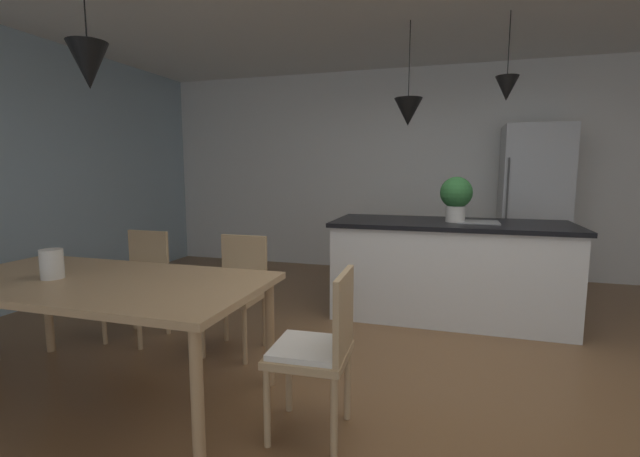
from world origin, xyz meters
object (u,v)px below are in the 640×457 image
(chair_far_left, at_px, (139,281))
(vase_on_dining_table, at_px, (52,264))
(dining_table, at_px, (101,289))
(refrigerator, at_px, (533,207))
(chair_kitchen_end, at_px, (319,347))
(potted_plant_on_island, at_px, (456,196))
(chair_far_right, at_px, (237,289))
(kitchen_island, at_px, (449,268))

(chair_far_left, distance_m, vase_on_dining_table, 1.00)
(dining_table, xyz_separation_m, refrigerator, (2.90, 3.60, 0.28))
(dining_table, relative_size, chair_kitchen_end, 2.27)
(potted_plant_on_island, distance_m, vase_on_dining_table, 3.19)
(dining_table, bearing_deg, chair_far_left, 117.13)
(refrigerator, bearing_deg, potted_plant_on_island, -120.87)
(chair_far_right, distance_m, chair_kitchen_end, 1.25)
(chair_far_left, xyz_separation_m, refrigerator, (3.34, 2.74, 0.47))
(chair_far_right, relative_size, chair_far_left, 1.00)
(chair_far_left, bearing_deg, refrigerator, 39.30)
(dining_table, relative_size, potted_plant_on_island, 4.78)
(chair_kitchen_end, relative_size, vase_on_dining_table, 4.95)
(dining_table, distance_m, chair_far_left, 0.99)
(dining_table, distance_m, vase_on_dining_table, 0.33)
(chair_far_right, distance_m, refrigerator, 3.71)
(dining_table, xyz_separation_m, chair_kitchen_end, (1.36, 0.00, -0.19))
(chair_far_right, height_order, vase_on_dining_table, vase_on_dining_table)
(potted_plant_on_island, xyz_separation_m, vase_on_dining_table, (-2.31, -2.19, -0.32))
(kitchen_island, xyz_separation_m, vase_on_dining_table, (-2.27, -2.19, 0.36))
(chair_kitchen_end, bearing_deg, kitchen_island, 73.58)
(dining_table, xyz_separation_m, chair_far_left, (-0.44, 0.86, -0.19))
(chair_far_left, xyz_separation_m, vase_on_dining_table, (0.16, -0.93, 0.34))
(dining_table, height_order, chair_far_left, chair_far_left)
(chair_kitchen_end, relative_size, potted_plant_on_island, 2.11)
(chair_far_right, relative_size, kitchen_island, 0.41)
(dining_table, height_order, chair_far_right, chair_far_right)
(potted_plant_on_island, relative_size, vase_on_dining_table, 2.35)
(chair_far_right, xyz_separation_m, chair_far_left, (-0.89, -0.00, 0.00))
(chair_kitchen_end, distance_m, chair_far_left, 1.99)
(chair_kitchen_end, height_order, refrigerator, refrigerator)
(chair_kitchen_end, height_order, chair_far_left, same)
(chair_kitchen_end, bearing_deg, vase_on_dining_table, -177.79)
(chair_far_right, relative_size, potted_plant_on_island, 2.11)
(chair_far_right, xyz_separation_m, refrigerator, (2.46, 2.74, 0.47))
(kitchen_island, bearing_deg, chair_far_right, -140.64)
(chair_far_left, bearing_deg, dining_table, -62.87)
(dining_table, distance_m, chair_kitchen_end, 1.37)
(chair_kitchen_end, xyz_separation_m, chair_far_left, (-1.80, 0.86, 0.00))
(potted_plant_on_island, bearing_deg, chair_kitchen_end, -107.32)
(kitchen_island, distance_m, vase_on_dining_table, 3.17)
(chair_far_right, bearing_deg, chair_kitchen_end, -43.39)
(kitchen_island, distance_m, refrigerator, 1.80)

